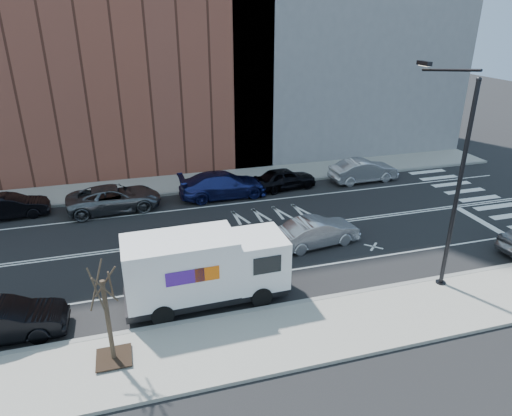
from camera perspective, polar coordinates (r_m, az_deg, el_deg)
ground at (r=25.14m, az=-1.26°, el=-3.24°), size 120.00×120.00×0.00m
sidewalk_near at (r=18.04m, az=6.26°, el=-15.14°), size 44.00×3.60×0.15m
sidewalk_far at (r=33.02m, az=-5.22°, el=3.49°), size 44.00×3.60×0.15m
curb_near at (r=19.37m, az=4.23°, el=-11.97°), size 44.00×0.25×0.17m
curb_far at (r=31.36m, az=-4.57°, el=2.43°), size 44.00×0.25×0.17m
crosswalk at (r=32.73m, az=26.92°, el=0.62°), size 3.00×14.00×0.01m
road_markings at (r=25.14m, az=-1.26°, el=-3.23°), size 40.00×8.60×0.01m
bldg_brick at (r=37.40m, az=-21.20°, el=21.56°), size 26.00×10.00×22.00m
streetlight at (r=20.49m, az=23.33°, el=3.85°), size 0.44×4.02×9.34m
street_tree at (r=16.61m, az=-17.85°, el=-14.18°), size 1.20×1.20×3.75m
fedex_van at (r=18.97m, az=-6.42°, el=-7.37°), size 6.79×2.52×3.08m
far_parked_b at (r=30.48m, az=-28.38°, el=0.17°), size 4.38×1.85×1.41m
far_parked_c at (r=29.12m, az=-17.29°, el=1.17°), size 5.73×2.96×1.55m
far_parked_d at (r=29.92m, az=-4.11°, el=2.93°), size 5.80×2.41×1.67m
far_parked_e at (r=31.33m, az=3.63°, el=3.70°), size 4.48×2.24×1.46m
far_parked_f at (r=33.55m, az=13.29°, el=4.58°), size 4.94×1.91×1.61m
driving_sedan at (r=23.91m, az=7.67°, el=-2.96°), size 4.64×2.15×1.47m
near_parked_rear_a at (r=19.72m, az=-29.24°, el=-12.27°), size 4.58×1.62×1.50m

